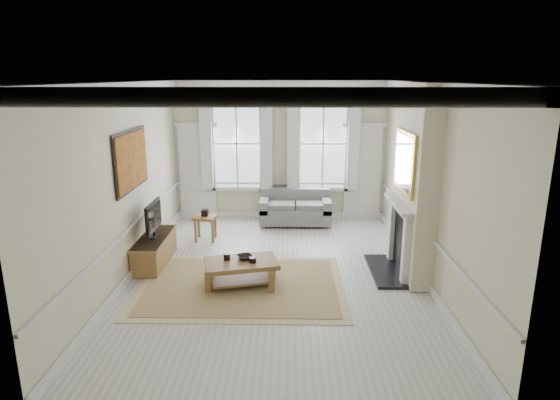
{
  "coord_description": "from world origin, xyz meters",
  "views": [
    {
      "loc": [
        0.2,
        -7.8,
        3.48
      ],
      "look_at": [
        0.06,
        0.62,
        1.25
      ],
      "focal_mm": 30.0,
      "sensor_mm": 36.0,
      "label": 1
    }
  ],
  "objects_px": {
    "sofa": "(295,210)",
    "side_table": "(205,221)",
    "tv_stand": "(155,250)",
    "coffee_table": "(241,265)"
  },
  "relations": [
    {
      "from": "sofa",
      "to": "side_table",
      "type": "bearing_deg",
      "value": -148.42
    },
    {
      "from": "tv_stand",
      "to": "sofa",
      "type": "bearing_deg",
      "value": 43.39
    },
    {
      "from": "sofa",
      "to": "tv_stand",
      "type": "relative_size",
      "value": 1.13
    },
    {
      "from": "coffee_table",
      "to": "sofa",
      "type": "bearing_deg",
      "value": 60.94
    },
    {
      "from": "tv_stand",
      "to": "side_table",
      "type": "bearing_deg",
      "value": 61.3
    },
    {
      "from": "coffee_table",
      "to": "tv_stand",
      "type": "bearing_deg",
      "value": 137.21
    },
    {
      "from": "sofa",
      "to": "tv_stand",
      "type": "distance_m",
      "value": 3.74
    },
    {
      "from": "sofa",
      "to": "side_table",
      "type": "distance_m",
      "value": 2.32
    },
    {
      "from": "side_table",
      "to": "coffee_table",
      "type": "distance_m",
      "value": 2.54
    },
    {
      "from": "side_table",
      "to": "tv_stand",
      "type": "height_order",
      "value": "side_table"
    }
  ]
}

